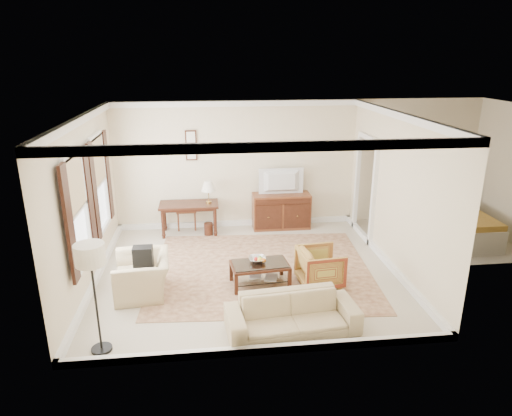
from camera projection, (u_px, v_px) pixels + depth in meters
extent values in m
cube|color=beige|center=(247.00, 272.00, 8.50)|extent=(5.50, 5.00, 0.01)
cube|color=white|center=(246.00, 115.00, 7.58)|extent=(5.50, 5.00, 0.01)
cube|color=beige|center=(236.00, 165.00, 10.39)|extent=(5.50, 0.01, 2.90)
cube|color=beige|center=(265.00, 257.00, 5.69)|extent=(5.50, 0.01, 2.90)
cube|color=beige|center=(86.00, 203.00, 7.74)|extent=(0.01, 5.00, 2.90)
cube|color=beige|center=(396.00, 193.00, 8.33)|extent=(0.01, 5.00, 2.90)
cube|color=beige|center=(434.00, 238.00, 10.04)|extent=(3.00, 2.70, 0.01)
cube|color=beige|center=(509.00, 173.00, 9.74)|extent=(0.01, 2.70, 2.90)
cube|color=brown|center=(261.00, 269.00, 8.59)|extent=(4.23, 3.70, 0.01)
cube|color=#3E1D11|center=(189.00, 204.00, 10.12)|extent=(1.30, 0.65, 0.05)
cylinder|color=#3E1D11|center=(163.00, 224.00, 9.94)|extent=(0.07, 0.07, 0.66)
cylinder|color=#3E1D11|center=(215.00, 222.00, 10.06)|extent=(0.07, 0.07, 0.66)
cylinder|color=#3E1D11|center=(165.00, 217.00, 10.40)|extent=(0.07, 0.07, 0.66)
cylinder|color=#3E1D11|center=(215.00, 215.00, 10.52)|extent=(0.07, 0.07, 0.66)
cube|color=brown|center=(281.00, 211.00, 10.57)|extent=(1.32, 0.51, 0.81)
imported|color=black|center=(282.00, 174.00, 10.26)|extent=(0.97, 0.56, 0.13)
cube|color=#3E1D11|center=(260.00, 265.00, 7.91)|extent=(1.04, 0.68, 0.04)
cube|color=silver|center=(260.00, 263.00, 7.90)|extent=(0.98, 0.61, 0.01)
cube|color=silver|center=(260.00, 278.00, 7.98)|extent=(0.96, 0.59, 0.02)
cube|color=#3E1D11|center=(236.00, 285.00, 7.63)|extent=(0.07, 0.07, 0.38)
cube|color=#3E1D11|center=(290.00, 279.00, 7.82)|extent=(0.07, 0.07, 0.38)
cube|color=#3E1D11|center=(231.00, 271.00, 8.11)|extent=(0.07, 0.07, 0.38)
cube|color=#3E1D11|center=(282.00, 266.00, 8.30)|extent=(0.07, 0.07, 0.38)
imported|color=silver|center=(257.00, 259.00, 7.94)|extent=(0.42, 0.42, 0.10)
imported|color=brown|center=(249.00, 275.00, 8.01)|extent=(0.28, 0.06, 0.38)
imported|color=brown|center=(265.00, 277.00, 7.96)|extent=(0.28, 0.10, 0.38)
imported|color=maroon|center=(320.00, 265.00, 7.93)|extent=(0.74, 0.78, 0.74)
imported|color=tan|center=(142.00, 269.00, 7.61)|extent=(0.75, 1.08, 0.89)
cube|color=black|center=(143.00, 255.00, 7.54)|extent=(0.27, 0.35, 0.40)
imported|color=tan|center=(292.00, 309.00, 6.57)|extent=(1.95, 0.73, 0.74)
cylinder|color=black|center=(102.00, 349.00, 6.25)|extent=(0.28, 0.28, 0.04)
cylinder|color=black|center=(96.00, 307.00, 6.04)|extent=(0.03, 0.03, 1.33)
cylinder|color=silver|center=(90.00, 254.00, 5.79)|extent=(0.39, 0.39, 0.28)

